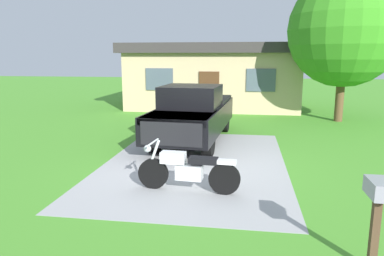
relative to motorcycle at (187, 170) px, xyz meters
The scene contains 7 objects.
ground_plane 2.19m from the motorcycle, 93.54° to the left, with size 80.00×80.00×0.00m, color #4C982D.
driveway_pad 2.19m from the motorcycle, 93.54° to the left, with size 4.77×7.49×0.01m, color #A6A6A6.
motorcycle is the anchor object (origin of this frame).
pickup_truck 4.83m from the motorcycle, 96.62° to the left, with size 2.39×5.75×1.90m.
mailbox 3.87m from the motorcycle, 40.55° to the right, with size 0.26×0.48×1.26m.
shade_tree 11.31m from the motorcycle, 60.88° to the left, with size 4.79×4.79×6.30m.
neighbor_house 13.28m from the motorcycle, 92.87° to the left, with size 9.60×5.60×3.50m.
Camera 1 is at (1.32, -9.34, 2.81)m, focal length 33.80 mm.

